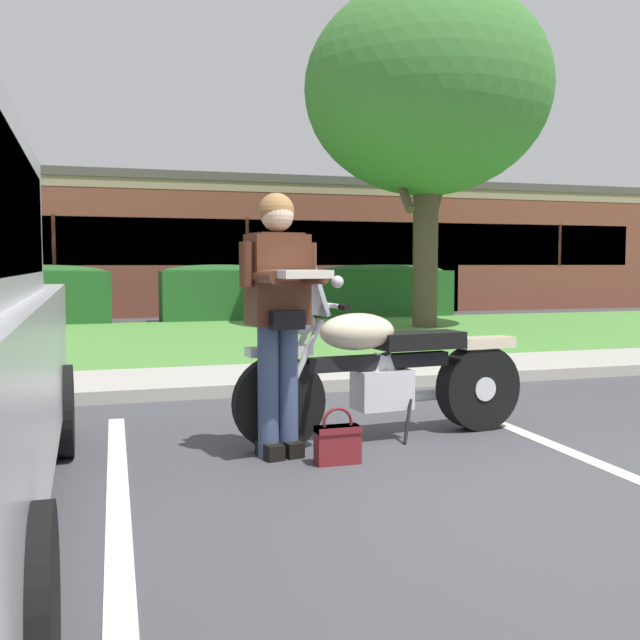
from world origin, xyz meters
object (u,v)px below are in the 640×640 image
Objects in this scene: motorcycle at (394,370)px; hedge_center_right at (383,290)px; rider_person at (279,302)px; brick_building at (217,248)px; shade_tree at (427,91)px; hedge_left at (31,294)px; hedge_center_left at (220,292)px; handbag at (338,441)px.

hedge_center_right is at bearing 68.06° from motorcycle.
rider_person is 17.57m from brick_building.
hedge_left is (-7.20, 3.04, -3.81)m from shade_tree.
rider_person is 11.46m from hedge_left.
motorcycle is 11.42m from hedge_left.
rider_person is at bearing -97.80° from hedge_center_left.
brick_building is (2.22, 17.65, 1.57)m from handbag.
shade_tree reaches higher than hedge_center_left.
handbag is at bearing -77.46° from hedge_left.
rider_person reaches higher than motorcycle.
brick_building is (4.78, 6.14, 1.06)m from hedge_left.
handbag is 0.11× the size of hedge_center_right.
brick_building is (-2.82, 6.14, 1.06)m from hedge_center_right.
motorcycle is at bearing 15.97° from rider_person.
motorcycle is 1.32× the size of rider_person.
handbag is 0.06× the size of shade_tree.
shade_tree is (4.94, 8.19, 3.45)m from rider_person.
shade_tree is at bearing 58.91° from rider_person.
rider_person is 4.74× the size of handbag.
rider_person is at bearing -164.03° from motorcycle.
handbag is 0.14× the size of hedge_center_left.
rider_person is 0.54× the size of hedge_center_right.
shade_tree reaches higher than rider_person.
hedge_left is 7.85m from brick_building.
hedge_center_right is (3.80, 0.00, 0.00)m from hedge_center_left.
handbag is 17.86m from brick_building.
hedge_left is at bearing 157.11° from shade_tree.
handbag is at bearing -113.62° from hedge_center_right.
shade_tree reaches higher than brick_building.
handbag is 12.57m from hedge_center_right.
hedge_center_right is (5.03, 11.51, 0.51)m from handbag.
shade_tree is 2.09× the size of hedge_left.
hedge_center_left is at bearing 180.00° from hedge_center_right.
brick_building is (1.60, 17.11, 1.22)m from motorcycle.
handbag is at bearing -96.13° from hedge_center_left.
handbag is 10.58m from shade_tree.
motorcycle is 11.83m from hedge_center_right.
motorcycle is 0.73× the size of hedge_left.
shade_tree reaches higher than motorcycle.
rider_person is 11.34m from hedge_center_left.
brick_building reaches higher than hedge_center_left.
hedge_center_right is 0.12× the size of brick_building.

